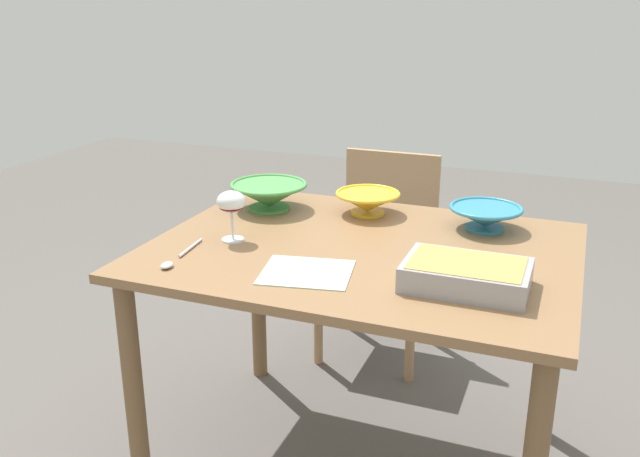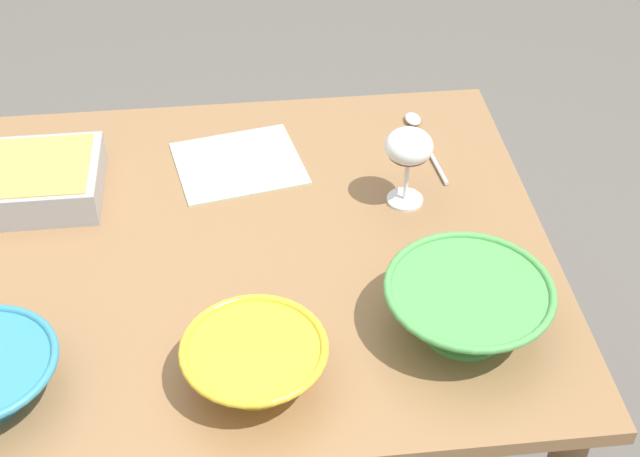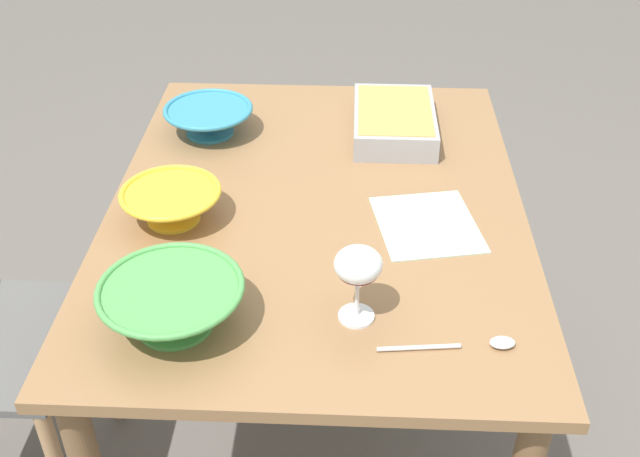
{
  "view_description": "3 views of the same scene",
  "coord_description": "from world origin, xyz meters",
  "views": [
    {
      "loc": [
        -0.55,
        1.73,
        1.42
      ],
      "look_at": [
        0.11,
        0.06,
        0.8
      ],
      "focal_mm": 38.53,
      "sensor_mm": 36.0,
      "label": 1
    },
    {
      "loc": [
        0.08,
        -1.14,
        1.74
      ],
      "look_at": [
        0.2,
        -0.06,
        0.82
      ],
      "focal_mm": 50.46,
      "sensor_mm": 36.0,
      "label": 2
    },
    {
      "loc": [
        1.38,
        0.07,
        1.66
      ],
      "look_at": [
        0.2,
        0.02,
        0.81
      ],
      "focal_mm": 42.93,
      "sensor_mm": 36.0,
      "label": 3
    }
  ],
  "objects": [
    {
      "name": "dining_table",
      "position": [
        0.0,
        0.0,
        0.64
      ],
      "size": [
        1.18,
        0.89,
        0.74
      ],
      "color": "olive",
      "rests_on": "ground_plane"
    },
    {
      "name": "chair",
      "position": [
        0.16,
        -0.79,
        0.46
      ],
      "size": [
        0.41,
        0.38,
        0.81
      ],
      "color": "#595959",
      "rests_on": "ground_plane"
    },
    {
      "name": "wine_glass",
      "position": [
        0.37,
        0.09,
        0.85
      ],
      "size": [
        0.08,
        0.08,
        0.15
      ],
      "color": "white",
      "rests_on": "dining_table"
    },
    {
      "name": "casserole_dish",
      "position": [
        -0.32,
        0.18,
        0.78
      ],
      "size": [
        0.3,
        0.2,
        0.07
      ],
      "color": "#99999E",
      "rests_on": "dining_table"
    },
    {
      "name": "mixing_bowl",
      "position": [
        -0.3,
        -0.28,
        0.78
      ],
      "size": [
        0.22,
        0.22,
        0.07
      ],
      "color": "teal",
      "rests_on": "dining_table"
    },
    {
      "name": "small_bowl",
      "position": [
        0.08,
        -0.3,
        0.78
      ],
      "size": [
        0.21,
        0.21,
        0.07
      ],
      "color": "yellow",
      "rests_on": "dining_table"
    },
    {
      "name": "serving_bowl",
      "position": [
        0.4,
        -0.23,
        0.79
      ],
      "size": [
        0.25,
        0.25,
        0.09
      ],
      "color": "#4C994C",
      "rests_on": "dining_table"
    },
    {
      "name": "serving_spoon",
      "position": [
        0.43,
        0.29,
        0.75
      ],
      "size": [
        0.04,
        0.24,
        0.01
      ],
      "color": "silver",
      "rests_on": "dining_table"
    },
    {
      "name": "napkin",
      "position": [
        0.07,
        0.23,
        0.74
      ],
      "size": [
        0.26,
        0.24,
        0.0
      ],
      "primitive_type": "cube",
      "rotation": [
        0.0,
        0.0,
        0.19
      ],
      "color": "#B2CCB7",
      "rests_on": "dining_table"
    }
  ]
}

